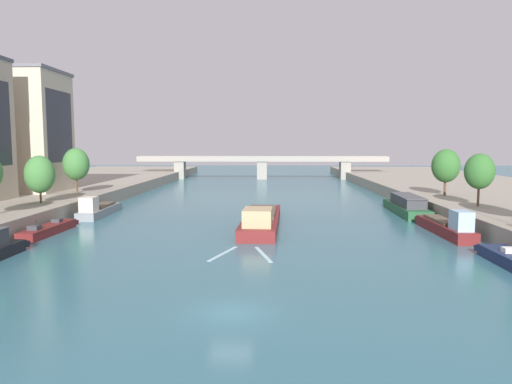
{
  "coord_description": "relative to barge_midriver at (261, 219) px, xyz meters",
  "views": [
    {
      "loc": [
        2.24,
        -26.34,
        9.76
      ],
      "look_at": [
        0.0,
        49.19,
        2.16
      ],
      "focal_mm": 32.77,
      "sensor_mm": 36.0,
      "label": 1
    }
  ],
  "objects": [
    {
      "name": "ground_plane",
      "position": [
        -1.25,
        -28.73,
        -0.95
      ],
      "size": [
        400.0,
        400.0,
        0.0
      ],
      "primitive_type": "plane",
      "color": "#336675"
    },
    {
      "name": "quay_left",
      "position": [
        -43.0,
        26.27,
        0.13
      ],
      "size": [
        36.0,
        170.0,
        2.16
      ],
      "primitive_type": "cube",
      "color": "gray",
      "rests_on": "ground"
    },
    {
      "name": "quay_right",
      "position": [
        40.49,
        26.27,
        0.13
      ],
      "size": [
        36.0,
        170.0,
        2.16
      ],
      "primitive_type": "cube",
      "color": "gray",
      "rests_on": "ground"
    },
    {
      "name": "barge_midriver",
      "position": [
        0.0,
        0.0,
        0.0
      ],
      "size": [
        4.97,
        21.84,
        3.09
      ],
      "color": "maroon",
      "rests_on": "ground"
    },
    {
      "name": "wake_behind_barge",
      "position": [
        -1.4,
        -13.93,
        -0.94
      ],
      "size": [
        5.59,
        6.02,
        0.03
      ],
      "color": "#A5D1DB",
      "rests_on": "ground"
    },
    {
      "name": "moored_boat_left_far",
      "position": [
        -23.37,
        -5.0,
        -0.43
      ],
      "size": [
        2.29,
        10.62,
        2.08
      ],
      "color": "maroon",
      "rests_on": "ground"
    },
    {
      "name": "moored_boat_left_second",
      "position": [
        -22.82,
        8.49,
        -0.07
      ],
      "size": [
        2.81,
        12.8,
        2.98
      ],
      "color": "gray",
      "rests_on": "ground"
    },
    {
      "name": "moored_boat_right_downstream",
      "position": [
        20.25,
        -4.26,
        -0.0
      ],
      "size": [
        2.38,
        13.36,
        3.18
      ],
      "color": "maroon",
      "rests_on": "ground"
    },
    {
      "name": "moored_boat_right_lone",
      "position": [
        20.51,
        11.64,
        0.18
      ],
      "size": [
        3.82,
        16.16,
        2.69
      ],
      "color": "#235633",
      "rests_on": "ground"
    },
    {
      "name": "tree_left_by_lamp",
      "position": [
        -29.15,
        5.07,
        4.99
      ],
      "size": [
        3.82,
        3.82,
        6.25
      ],
      "color": "brown",
      "rests_on": "quay_left"
    },
    {
      "name": "tree_left_distant",
      "position": [
        -29.86,
        18.35,
        5.78
      ],
      "size": [
        4.11,
        4.11,
        7.13
      ],
      "color": "brown",
      "rests_on": "quay_left"
    },
    {
      "name": "tree_right_midway",
      "position": [
        26.96,
        3.46,
        5.56
      ],
      "size": [
        3.58,
        3.58,
        6.58
      ],
      "color": "brown",
      "rests_on": "quay_right"
    },
    {
      "name": "tree_right_far",
      "position": [
        27.53,
        16.11,
        5.68
      ],
      "size": [
        4.13,
        4.13,
        6.99
      ],
      "color": "brown",
      "rests_on": "quay_right"
    },
    {
      "name": "building_left_far_end",
      "position": [
        -41.28,
        21.04,
        11.13
      ],
      "size": [
        16.17,
        11.74,
        19.81
      ],
      "color": "beige",
      "rests_on": "quay_left"
    },
    {
      "name": "bridge_far",
      "position": [
        -1.25,
        79.13,
        3.37
      ],
      "size": [
        71.49,
        4.4,
        6.59
      ],
      "color": "gray",
      "rests_on": "ground"
    }
  ]
}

